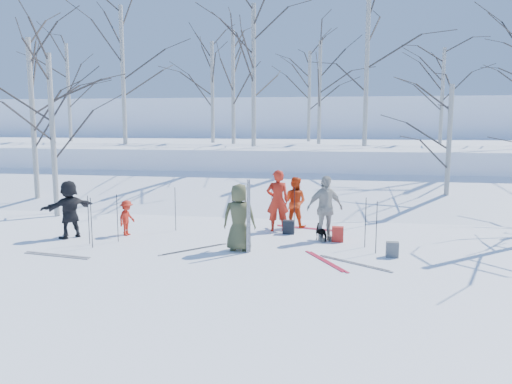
% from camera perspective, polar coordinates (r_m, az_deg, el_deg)
% --- Properties ---
extents(ground, '(120.00, 120.00, 0.00)m').
position_cam_1_polar(ground, '(13.19, -1.10, -6.51)').
color(ground, white).
rests_on(ground, ground).
extents(snow_ramp, '(70.00, 9.49, 4.12)m').
position_cam_1_polar(snow_ramp, '(19.94, 2.65, -1.07)').
color(snow_ramp, white).
rests_on(snow_ramp, ground).
extents(snow_plateau, '(70.00, 18.00, 2.20)m').
position_cam_1_polar(snow_plateau, '(29.72, 5.02, 3.60)').
color(snow_plateau, white).
rests_on(snow_plateau, ground).
extents(far_hill, '(90.00, 30.00, 6.00)m').
position_cam_1_polar(far_hill, '(50.61, 6.99, 6.56)').
color(far_hill, white).
rests_on(far_hill, ground).
extents(skier_olive_center, '(0.87, 0.58, 1.74)m').
position_cam_1_polar(skier_olive_center, '(12.86, -1.94, -2.91)').
color(skier_olive_center, '#45482B').
rests_on(skier_olive_center, ground).
extents(skier_red_north, '(0.76, 0.58, 1.88)m').
position_cam_1_polar(skier_red_north, '(15.10, 2.48, -1.01)').
color(skier_red_north, red).
rests_on(skier_red_north, ground).
extents(skier_redor_behind, '(0.92, 0.81, 1.59)m').
position_cam_1_polar(skier_redor_behind, '(15.78, 4.45, -1.15)').
color(skier_redor_behind, red).
rests_on(skier_redor_behind, ground).
extents(skier_red_seated, '(0.50, 0.73, 1.04)m').
position_cam_1_polar(skier_red_seated, '(15.10, -14.55, -2.88)').
color(skier_red_seated, red).
rests_on(skier_red_seated, ground).
extents(skier_cream_east, '(1.16, 0.90, 1.84)m').
position_cam_1_polar(skier_cream_east, '(14.02, 7.88, -1.87)').
color(skier_cream_east, beige).
rests_on(skier_cream_east, ground).
extents(skier_grey_west, '(1.28, 1.55, 1.66)m').
position_cam_1_polar(skier_grey_west, '(15.23, -20.55, -1.85)').
color(skier_grey_west, black).
rests_on(skier_grey_west, ground).
extents(dog, '(0.55, 0.60, 0.48)m').
position_cam_1_polar(dog, '(14.13, 7.56, -4.60)').
color(dog, black).
rests_on(dog, ground).
extents(upright_ski_left, '(0.12, 0.17, 1.90)m').
position_cam_1_polar(upright_ski_left, '(12.53, -0.92, -2.84)').
color(upright_ski_left, silver).
rests_on(upright_ski_left, ground).
extents(upright_ski_right, '(0.10, 0.23, 1.89)m').
position_cam_1_polar(upright_ski_right, '(12.58, -0.80, -2.79)').
color(upright_ski_right, silver).
rests_on(upright_ski_right, ground).
extents(ski_pair_a, '(1.97, 2.09, 0.02)m').
position_cam_1_polar(ski_pair_a, '(12.08, 11.22, -8.00)').
color(ski_pair_a, silver).
rests_on(ski_pair_a, ground).
extents(ski_pair_b, '(1.83, 2.07, 0.02)m').
position_cam_1_polar(ski_pair_b, '(12.14, 7.98, -7.85)').
color(ski_pair_b, red).
rests_on(ski_pair_b, ground).
extents(ski_pair_c, '(1.16, 2.00, 0.02)m').
position_cam_1_polar(ski_pair_c, '(15.73, 5.69, -4.11)').
color(ski_pair_c, red).
rests_on(ski_pair_c, ground).
extents(ski_pair_d, '(2.09, 2.10, 0.02)m').
position_cam_1_polar(ski_pair_d, '(13.19, -7.16, -6.53)').
color(ski_pair_d, silver).
rests_on(ski_pair_d, ground).
extents(ski_pair_e, '(0.76, 1.96, 0.02)m').
position_cam_1_polar(ski_pair_e, '(13.49, -21.79, -6.73)').
color(ski_pair_e, silver).
rests_on(ski_pair_e, ground).
extents(ski_pole_a, '(0.02, 0.02, 1.34)m').
position_cam_1_polar(ski_pole_a, '(13.84, -18.29, -3.38)').
color(ski_pole_a, black).
rests_on(ski_pole_a, ground).
extents(ski_pole_b, '(0.02, 0.02, 1.34)m').
position_cam_1_polar(ski_pole_b, '(14.32, -15.56, -2.89)').
color(ski_pole_b, black).
rests_on(ski_pole_b, ground).
extents(ski_pole_c, '(0.02, 0.02, 1.34)m').
position_cam_1_polar(ski_pole_c, '(12.95, 13.60, -3.97)').
color(ski_pole_c, black).
rests_on(ski_pole_c, ground).
extents(ski_pole_d, '(0.02, 0.02, 1.34)m').
position_cam_1_polar(ski_pole_d, '(15.33, 4.40, -1.90)').
color(ski_pole_d, black).
rests_on(ski_pole_d, ground).
extents(ski_pole_e, '(0.02, 0.02, 1.34)m').
position_cam_1_polar(ski_pole_e, '(15.36, 1.83, -1.86)').
color(ski_pole_e, black).
rests_on(ski_pole_e, ground).
extents(ski_pole_f, '(0.02, 0.02, 1.34)m').
position_cam_1_polar(ski_pole_f, '(15.39, -9.20, -1.95)').
color(ski_pole_f, black).
rests_on(ski_pole_f, ground).
extents(ski_pole_g, '(0.02, 0.02, 1.34)m').
position_cam_1_polar(ski_pole_g, '(14.28, -18.59, -3.05)').
color(ski_pole_g, black).
rests_on(ski_pole_g, ground).
extents(ski_pole_h, '(0.02, 0.02, 1.34)m').
position_cam_1_polar(ski_pole_h, '(13.51, 12.40, -3.43)').
color(ski_pole_h, black).
rests_on(ski_pole_h, ground).
extents(backpack_red, '(0.32, 0.22, 0.42)m').
position_cam_1_polar(backpack_red, '(14.09, 9.32, -4.79)').
color(backpack_red, '#B4231B').
rests_on(backpack_red, ground).
extents(backpack_grey, '(0.30, 0.20, 0.38)m').
position_cam_1_polar(backpack_grey, '(12.82, 15.31, -6.36)').
color(backpack_grey, '#4F5356').
rests_on(backpack_grey, ground).
extents(backpack_dark, '(0.34, 0.24, 0.40)m').
position_cam_1_polar(backpack_dark, '(14.91, 3.75, -4.02)').
color(backpack_dark, black).
rests_on(backpack_dark, ground).
extents(birch_plateau_a, '(4.43, 4.43, 5.46)m').
position_cam_1_polar(birch_plateau_a, '(24.95, -2.63, 11.80)').
color(birch_plateau_a, silver).
rests_on(birch_plateau_a, snow_plateau).
extents(birch_plateau_b, '(4.32, 4.32, 5.32)m').
position_cam_1_polar(birch_plateau_b, '(29.89, -20.63, 10.55)').
color(birch_plateau_b, silver).
rests_on(birch_plateau_b, snow_plateau).
extents(birch_plateau_d, '(4.03, 4.03, 4.90)m').
position_cam_1_polar(birch_plateau_d, '(28.06, 6.10, 10.78)').
color(birch_plateau_d, silver).
rests_on(birch_plateau_d, snow_plateau).
extents(birch_plateau_e, '(4.22, 4.22, 5.17)m').
position_cam_1_polar(birch_plateau_e, '(26.47, -5.01, 11.25)').
color(birch_plateau_e, silver).
rests_on(birch_plateau_e, snow_plateau).
extents(birch_plateau_f, '(5.30, 5.30, 6.72)m').
position_cam_1_polar(birch_plateau_f, '(26.21, -14.97, 12.73)').
color(birch_plateau_f, silver).
rests_on(birch_plateau_f, snow_plateau).
extents(birch_plateau_h, '(5.42, 5.42, 6.89)m').
position_cam_1_polar(birch_plateau_h, '(23.25, 12.54, 13.64)').
color(birch_plateau_h, silver).
rests_on(birch_plateau_h, snow_plateau).
extents(birch_plateau_i, '(4.92, 4.92, 6.18)m').
position_cam_1_polar(birch_plateau_i, '(22.60, -0.27, 13.10)').
color(birch_plateau_i, silver).
rests_on(birch_plateau_i, snow_plateau).
extents(birch_plateau_j, '(4.07, 4.07, 4.96)m').
position_cam_1_polar(birch_plateau_j, '(24.92, 7.28, 11.16)').
color(birch_plateau_j, silver).
rests_on(birch_plateau_j, snow_plateau).
extents(birch_plateau_k, '(3.85, 3.85, 4.64)m').
position_cam_1_polar(birch_plateau_k, '(26.37, 20.51, 10.20)').
color(birch_plateau_k, silver).
rests_on(birch_plateau_k, snow_plateau).
extents(birch_edge_a, '(4.53, 4.53, 5.62)m').
position_cam_1_polar(birch_edge_a, '(18.74, -22.21, 5.93)').
color(birch_edge_a, silver).
rests_on(birch_edge_a, ground).
extents(birch_edge_d, '(5.13, 5.13, 6.46)m').
position_cam_1_polar(birch_edge_d, '(21.28, -24.13, 7.16)').
color(birch_edge_d, silver).
rests_on(birch_edge_d, ground).
extents(birch_edge_e, '(3.84, 3.84, 4.63)m').
position_cam_1_polar(birch_edge_e, '(19.27, 21.16, 4.55)').
color(birch_edge_e, silver).
rests_on(birch_edge_e, ground).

